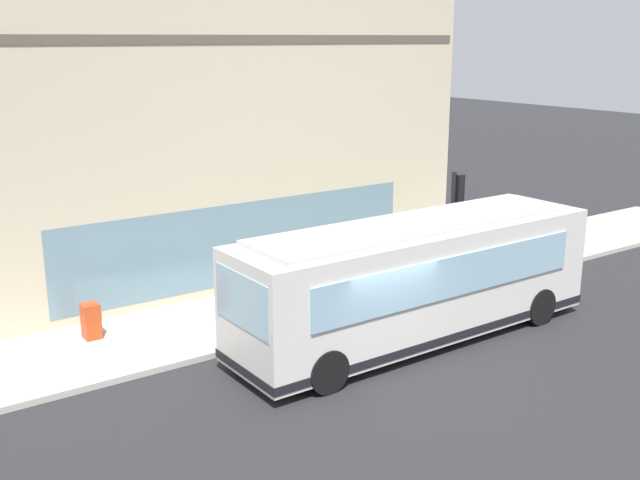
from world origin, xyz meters
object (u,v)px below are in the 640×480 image
at_px(fire_hydrant, 361,290).
at_px(newspaper_vending_box, 91,321).
at_px(traffic_light_near_corner, 456,206).
at_px(pedestrian_near_hydrant, 392,253).
at_px(pedestrian_near_building_entrance, 273,279).
at_px(pedestrian_by_light_pole, 434,241).
at_px(city_bus_nearside, 416,281).

bearing_deg(fire_hydrant, newspaper_vending_box, 75.70).
xyz_separation_m(traffic_light_near_corner, pedestrian_near_hydrant, (0.84, 1.71, -1.37)).
height_order(pedestrian_near_building_entrance, newspaper_vending_box, pedestrian_near_building_entrance).
distance_m(pedestrian_near_building_entrance, newspaper_vending_box, 4.82).
height_order(pedestrian_by_light_pole, newspaper_vending_box, pedestrian_by_light_pole).
relative_size(city_bus_nearside, pedestrian_near_building_entrance, 5.97).
relative_size(pedestrian_near_building_entrance, newspaper_vending_box, 1.87).
xyz_separation_m(fire_hydrant, pedestrian_near_hydrant, (0.61, -1.65, 0.69)).
xyz_separation_m(city_bus_nearside, newspaper_vending_box, (4.42, 6.83, -0.95)).
height_order(city_bus_nearside, pedestrian_near_hydrant, city_bus_nearside).
bearing_deg(traffic_light_near_corner, pedestrian_near_building_entrance, 80.47).
bearing_deg(city_bus_nearside, pedestrian_near_building_entrance, 32.86).
bearing_deg(pedestrian_near_hydrant, fire_hydrant, 110.26).
xyz_separation_m(pedestrian_near_building_entrance, pedestrian_by_light_pole, (0.15, -6.06, 0.09)).
bearing_deg(newspaper_vending_box, fire_hydrant, -104.30).
height_order(city_bus_nearside, fire_hydrant, city_bus_nearside).
distance_m(pedestrian_near_building_entrance, pedestrian_by_light_pole, 6.06).
relative_size(pedestrian_near_hydrant, pedestrian_by_light_pole, 0.99).
bearing_deg(newspaper_vending_box, pedestrian_by_light_pole, -94.94).
bearing_deg(newspaper_vending_box, pedestrian_near_hydrant, -97.83).
bearing_deg(pedestrian_near_building_entrance, pedestrian_by_light_pole, -88.62).
relative_size(traffic_light_near_corner, pedestrian_near_building_entrance, 2.07).
bearing_deg(pedestrian_near_building_entrance, fire_hydrant, -106.82).
bearing_deg(fire_hydrant, city_bus_nearside, 173.47).
bearing_deg(pedestrian_near_building_entrance, pedestrian_near_hydrant, -91.87).
bearing_deg(traffic_light_near_corner, pedestrian_by_light_pole, -12.05).
height_order(traffic_light_near_corner, pedestrian_near_building_entrance, traffic_light_near_corner).
relative_size(traffic_light_near_corner, newspaper_vending_box, 3.87).
distance_m(pedestrian_near_hydrant, newspaper_vending_box, 8.88).
xyz_separation_m(city_bus_nearside, traffic_light_near_corner, (2.37, -3.66, 1.02)).
distance_m(city_bus_nearside, pedestrian_near_hydrant, 3.77).
bearing_deg(pedestrian_by_light_pole, traffic_light_near_corner, 167.95).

